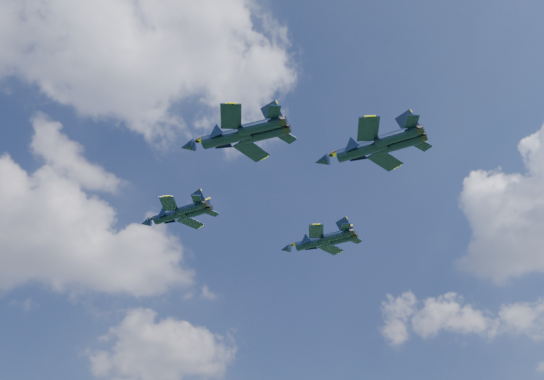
{
  "coord_description": "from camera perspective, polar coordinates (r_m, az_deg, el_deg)",
  "views": [
    {
      "loc": [
        -28.54,
        -76.35,
        8.85
      ],
      "look_at": [
        -4.73,
        -4.67,
        60.96
      ],
      "focal_mm": 40.0,
      "sensor_mm": 36.0,
      "label": 1
    }
  ],
  "objects": [
    {
      "name": "jet_slot",
      "position": [
        87.32,
        8.15,
        3.75
      ],
      "size": [
        15.21,
        15.02,
        4.11
      ],
      "rotation": [
        0.0,
        0.0,
        0.8
      ],
      "color": "black"
    },
    {
      "name": "jet_lead",
      "position": [
        97.43,
        -9.71,
        -2.43
      ],
      "size": [
        11.97,
        11.95,
        3.25
      ],
      "rotation": [
        0.0,
        0.0,
        0.79
      ],
      "color": "black"
    },
    {
      "name": "jet_left",
      "position": [
        79.37,
        -4.57,
        4.93
      ],
      "size": [
        14.86,
        12.84,
        3.8
      ],
      "rotation": [
        0.0,
        0.0,
        0.91
      ],
      "color": "black"
    },
    {
      "name": "jet_right",
      "position": [
        106.31,
        3.69,
        -4.98
      ],
      "size": [
        13.15,
        12.95,
        3.55
      ],
      "rotation": [
        0.0,
        0.0,
        0.8
      ],
      "color": "black"
    }
  ]
}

